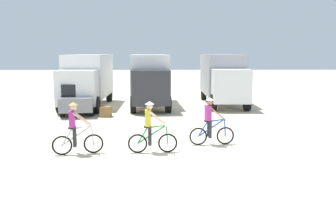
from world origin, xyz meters
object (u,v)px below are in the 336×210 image
object	(u,v)px
cyclist_cowboy_hat	(151,129)
cyclist_near_camera	(211,123)
box_truck_grey_hauler	(223,77)
sedan_parked	(78,98)
box_truck_avon_van	(149,77)
cyclist_orange_shirt	(76,130)
supply_crate	(106,112)
box_truck_white_box	(88,78)

from	to	relation	value
cyclist_cowboy_hat	cyclist_near_camera	world-z (taller)	same
cyclist_cowboy_hat	box_truck_grey_hauler	bearing A→B (deg)	68.52
box_truck_grey_hauler	sedan_parked	size ratio (longest dim) A/B	1.53
box_truck_avon_van	cyclist_near_camera	xyz separation A→B (m)	(2.61, -9.91, -1.03)
box_truck_grey_hauler	sedan_parked	xyz separation A→B (m)	(-9.00, -3.29, -0.99)
cyclist_orange_shirt	supply_crate	distance (m)	7.14
sedan_parked	supply_crate	size ratio (longest dim) A/B	7.77
cyclist_cowboy_hat	cyclist_near_camera	bearing A→B (deg)	24.48
box_truck_white_box	box_truck_grey_hauler	world-z (taller)	same
box_truck_white_box	sedan_parked	world-z (taller)	box_truck_white_box
box_truck_white_box	cyclist_near_camera	xyz separation A→B (m)	(6.59, -9.72, -1.03)
box_truck_white_box	cyclist_cowboy_hat	distance (m)	11.63
cyclist_orange_shirt	box_truck_white_box	bearing A→B (deg)	99.42
box_truck_avon_van	cyclist_cowboy_hat	size ratio (longest dim) A/B	3.78
cyclist_orange_shirt	cyclist_cowboy_hat	bearing A→B (deg)	2.75
supply_crate	box_truck_grey_hauler	bearing A→B (deg)	32.45
supply_crate	cyclist_near_camera	bearing A→B (deg)	-50.78
cyclist_orange_shirt	supply_crate	world-z (taller)	cyclist_orange_shirt
cyclist_cowboy_hat	sedan_parked	bearing A→B (deg)	118.15
box_truck_white_box	box_truck_grey_hauler	xyz separation A→B (m)	(8.93, 0.86, 0.00)
box_truck_avon_van	sedan_parked	xyz separation A→B (m)	(-4.05, -2.62, -0.99)
box_truck_avon_van	cyclist_orange_shirt	size ratio (longest dim) A/B	3.78
box_truck_grey_hauler	cyclist_orange_shirt	world-z (taller)	box_truck_grey_hauler
sedan_parked	cyclist_cowboy_hat	world-z (taller)	cyclist_cowboy_hat
sedan_parked	cyclist_orange_shirt	world-z (taller)	cyclist_orange_shirt
box_truck_avon_van	cyclist_orange_shirt	bearing A→B (deg)	-101.14
box_truck_white_box	box_truck_grey_hauler	bearing A→B (deg)	5.52
sedan_parked	cyclist_cowboy_hat	xyz separation A→B (m)	(4.44, -8.30, -0.04)
box_truck_avon_van	cyclist_orange_shirt	distance (m)	11.30
box_truck_grey_hauler	supply_crate	world-z (taller)	box_truck_grey_hauler
box_truck_grey_hauler	cyclist_orange_shirt	xyz separation A→B (m)	(-7.13, -11.71, -1.03)
supply_crate	box_truck_avon_van	bearing A→B (deg)	59.95
supply_crate	box_truck_white_box	bearing A→B (deg)	114.53
box_truck_white_box	box_truck_grey_hauler	distance (m)	8.97
sedan_parked	supply_crate	bearing A→B (deg)	-36.32
sedan_parked	cyclist_orange_shirt	xyz separation A→B (m)	(1.87, -8.42, -0.04)
box_truck_white_box	cyclist_orange_shirt	bearing A→B (deg)	-80.58
cyclist_near_camera	cyclist_orange_shirt	bearing A→B (deg)	-166.67
box_truck_grey_hauler	cyclist_orange_shirt	size ratio (longest dim) A/B	3.72
cyclist_near_camera	supply_crate	size ratio (longest dim) A/B	3.20
supply_crate	cyclist_orange_shirt	bearing A→B (deg)	-89.22
box_truck_avon_van	box_truck_grey_hauler	xyz separation A→B (m)	(4.95, 0.67, 0.00)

